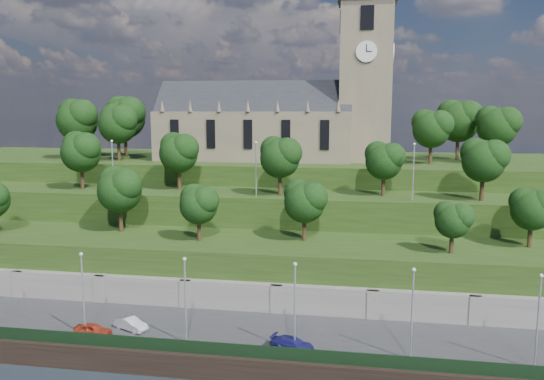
% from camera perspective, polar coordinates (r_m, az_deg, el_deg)
% --- Properties ---
extents(ground, '(320.00, 320.00, 0.00)m').
position_cam_1_polar(ground, '(49.48, -7.76, -19.48)').
color(ground, black).
rests_on(ground, ground).
extents(promenade, '(160.00, 12.00, 2.00)m').
position_cam_1_polar(promenade, '(54.21, -5.85, -15.65)').
color(promenade, '#2D2D30').
rests_on(promenade, ground).
extents(quay_wall, '(160.00, 0.50, 2.20)m').
position_cam_1_polar(quay_wall, '(48.93, -7.80, -18.37)').
color(quay_wall, black).
rests_on(quay_wall, ground).
extents(fence, '(160.00, 0.10, 1.20)m').
position_cam_1_polar(fence, '(48.83, -7.61, -16.46)').
color(fence, black).
rests_on(fence, promenade).
extents(retaining_wall, '(160.00, 2.10, 5.00)m').
position_cam_1_polar(retaining_wall, '(58.98, -4.33, -12.00)').
color(retaining_wall, slate).
rests_on(retaining_wall, ground).
extents(embankment_lower, '(160.00, 12.00, 8.00)m').
position_cam_1_polar(embankment_lower, '(64.05, -3.06, -8.89)').
color(embankment_lower, '#213913').
rests_on(embankment_lower, ground).
extents(embankment_upper, '(160.00, 10.00, 12.00)m').
position_cam_1_polar(embankment_upper, '(73.91, -1.24, -4.89)').
color(embankment_upper, '#213913').
rests_on(embankment_upper, ground).
extents(hilltop, '(160.00, 32.00, 15.00)m').
position_cam_1_polar(hilltop, '(93.92, 1.10, -1.05)').
color(hilltop, '#213913').
rests_on(hilltop, ground).
extents(church, '(38.60, 12.35, 27.60)m').
position_cam_1_polar(church, '(88.52, 1.26, 8.13)').
color(church, '#6A5D4A').
rests_on(church, hilltop).
extents(trees_lower, '(68.58, 9.04, 8.27)m').
position_cam_1_polar(trees_lower, '(62.81, -4.79, -0.94)').
color(trees_lower, '#302012').
rests_on(trees_lower, embankment_lower).
extents(trees_upper, '(60.14, 8.36, 8.30)m').
position_cam_1_polar(trees_upper, '(71.30, -1.28, 3.89)').
color(trees_upper, '#302012').
rests_on(trees_upper, embankment_upper).
extents(trees_hilltop, '(74.84, 16.44, 10.76)m').
position_cam_1_polar(trees_hilltop, '(88.27, -2.21, 7.57)').
color(trees_hilltop, '#302012').
rests_on(trees_hilltop, hilltop).
extents(lamp_posts_promenade, '(60.36, 0.36, 8.17)m').
position_cam_1_polar(lamp_posts_promenade, '(49.53, -9.31, -11.01)').
color(lamp_posts_promenade, '#B2B2B7').
rests_on(lamp_posts_promenade, promenade).
extents(lamp_posts_upper, '(40.36, 0.36, 7.23)m').
position_cam_1_polar(lamp_posts_upper, '(69.28, -1.73, 2.78)').
color(lamp_posts_upper, '#B2B2B7').
rests_on(lamp_posts_upper, embankment_upper).
extents(car_left, '(3.69, 1.71, 1.22)m').
position_cam_1_polar(car_left, '(54.60, -18.71, -14.06)').
color(car_left, '#A22E1B').
rests_on(car_left, promenade).
extents(car_middle, '(3.84, 2.60, 1.20)m').
position_cam_1_polar(car_middle, '(54.99, -14.94, -13.73)').
color(car_middle, '#A19FA4').
rests_on(car_middle, promenade).
extents(car_right, '(4.28, 2.64, 1.16)m').
position_cam_1_polar(car_right, '(49.21, 2.23, -16.21)').
color(car_right, navy).
rests_on(car_right, promenade).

